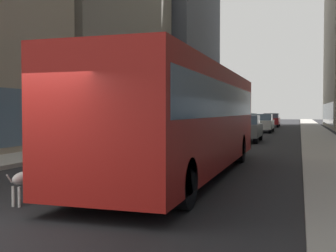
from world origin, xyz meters
TOP-DOWN VIEW (x-y plane):
  - ground_plane at (0.00, 35.00)m, footprint 120.00×120.00m
  - sidewalk_left at (-5.70, 35.00)m, footprint 2.40×110.00m
  - sidewalk_right at (5.70, 35.00)m, footprint 2.40×110.00m
  - building_left_far at (-11.90, 43.38)m, footprint 11.32×17.81m
  - transit_bus at (1.20, 6.47)m, footprint 2.78×11.53m
  - car_grey_wagon at (1.20, 20.42)m, footprint 1.84×3.92m
  - car_black_suv at (-1.20, 43.70)m, footprint 1.74×4.62m
  - car_blue_hatchback at (-2.80, 21.24)m, footprint 1.88×4.55m
  - car_yellow_taxi at (-1.20, 32.83)m, footprint 1.90×4.57m
  - car_red_coupe at (1.20, 45.56)m, footprint 1.83×4.45m
  - car_white_van at (1.20, 32.40)m, footprint 1.91×4.46m
  - dalmatian_dog at (-0.84, 1.80)m, footprint 0.22×0.96m

SIDE VIEW (x-z plane):
  - ground_plane at x=0.00m, z-range 0.00..0.00m
  - sidewalk_left at x=-5.70m, z-range 0.00..0.15m
  - sidewalk_right at x=5.70m, z-range 0.00..0.15m
  - dalmatian_dog at x=-0.84m, z-range 0.15..0.87m
  - car_grey_wagon at x=1.20m, z-range 0.01..1.63m
  - car_black_suv at x=-1.20m, z-range 0.01..1.63m
  - car_red_coupe at x=1.20m, z-range 0.01..1.63m
  - car_white_van at x=1.20m, z-range 0.01..1.63m
  - car_blue_hatchback at x=-2.80m, z-range 0.01..1.63m
  - car_yellow_taxi at x=-1.20m, z-range 0.01..1.63m
  - transit_bus at x=1.20m, z-range 0.25..3.30m
  - building_left_far at x=-11.90m, z-range -0.01..26.11m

